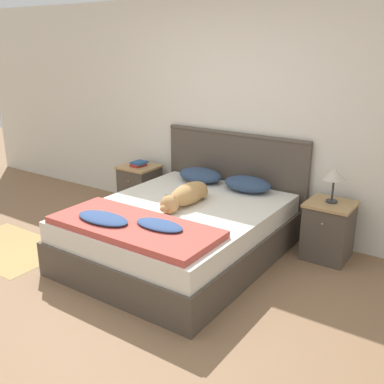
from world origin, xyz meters
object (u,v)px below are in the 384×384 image
(pillow_right, at_px, (247,184))
(table_lamp, at_px, (334,175))
(nightstand_left, at_px, (140,188))
(pillow_left, at_px, (200,175))
(book_stack, at_px, (139,164))
(bed, at_px, (180,233))
(dog, at_px, (186,195))
(nightstand_right, at_px, (328,230))

(pillow_right, height_order, table_lamp, table_lamp)
(pillow_right, bearing_deg, table_lamp, 0.39)
(nightstand_left, distance_m, pillow_right, 1.55)
(pillow_left, xyz_separation_m, book_stack, (-0.91, -0.03, 0.01))
(nightstand_left, bearing_deg, table_lamp, 0.40)
(pillow_left, height_order, pillow_right, same)
(pillow_left, bearing_deg, nightstand_left, -179.33)
(bed, bearing_deg, dog, 83.45)
(dog, xyz_separation_m, book_stack, (-1.22, 0.71, -0.02))
(nightstand_right, height_order, pillow_right, pillow_right)
(bed, bearing_deg, pillow_left, 110.25)
(nightstand_right, bearing_deg, pillow_left, 179.60)
(nightstand_right, height_order, book_stack, book_stack)
(nightstand_right, relative_size, book_stack, 2.89)
(bed, bearing_deg, book_stack, 146.62)
(nightstand_left, distance_m, pillow_left, 0.97)
(nightstand_right, relative_size, pillow_left, 1.10)
(book_stack, bearing_deg, table_lamp, 0.75)
(dog, bearing_deg, table_lamp, 31.49)
(book_stack, xyz_separation_m, table_lamp, (2.43, 0.03, 0.24))
(nightstand_left, bearing_deg, bed, -33.70)
(pillow_left, height_order, book_stack, pillow_left)
(nightstand_left, distance_m, book_stack, 0.32)
(bed, distance_m, dog, 0.38)
(nightstand_left, xyz_separation_m, pillow_left, (0.91, 0.01, 0.32))
(nightstand_right, distance_m, dog, 1.45)
(nightstand_right, distance_m, table_lamp, 0.56)
(bed, bearing_deg, nightstand_right, 33.70)
(pillow_left, bearing_deg, book_stack, -178.38)
(dog, bearing_deg, nightstand_left, 149.52)
(pillow_right, bearing_deg, nightstand_right, -0.67)
(nightstand_left, distance_m, dog, 1.46)
(dog, distance_m, table_lamp, 1.43)
(book_stack, bearing_deg, nightstand_left, 118.07)
(dog, relative_size, table_lamp, 2.34)
(bed, relative_size, nightstand_right, 3.59)
(nightstand_left, xyz_separation_m, dog, (1.23, -0.72, 0.34))
(bed, height_order, pillow_left, pillow_left)
(table_lamp, bearing_deg, pillow_right, -179.61)
(nightstand_left, distance_m, nightstand_right, 2.44)
(nightstand_left, height_order, dog, dog)
(pillow_left, distance_m, dog, 0.80)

